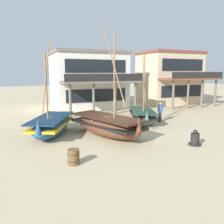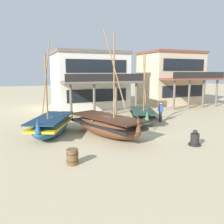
% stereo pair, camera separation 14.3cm
% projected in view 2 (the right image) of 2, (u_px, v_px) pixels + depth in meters
% --- Properties ---
extents(ground_plane, '(120.00, 120.00, 0.00)m').
position_uv_depth(ground_plane, '(118.00, 136.00, 14.80)').
color(ground_plane, tan).
extents(fishing_boat_near_left, '(3.14, 4.75, 5.49)m').
position_uv_depth(fishing_boat_near_left, '(143.00, 116.00, 18.59)').
color(fishing_boat_near_left, '#427056').
rests_on(fishing_boat_near_left, ground).
extents(fishing_boat_centre_large, '(3.69, 5.77, 6.67)m').
position_uv_depth(fishing_boat_centre_large, '(107.00, 125.00, 14.60)').
color(fishing_boat_centre_large, brown).
rests_on(fishing_boat_centre_large, ground).
extents(fishing_boat_far_right, '(3.65, 4.99, 5.87)m').
position_uv_depth(fishing_boat_far_right, '(51.00, 125.00, 14.82)').
color(fishing_boat_far_right, '#23517A').
rests_on(fishing_boat_far_right, ground).
extents(fisherman_by_hull, '(0.41, 0.41, 1.68)m').
position_uv_depth(fisherman_by_hull, '(161.00, 112.00, 18.81)').
color(fisherman_by_hull, '#33333D').
rests_on(fisherman_by_hull, ground).
extents(capstan_winch, '(0.69, 0.69, 0.90)m').
position_uv_depth(capstan_winch, '(195.00, 139.00, 12.82)').
color(capstan_winch, black).
rests_on(capstan_winch, ground).
extents(wooden_barrel, '(0.56, 0.56, 0.70)m').
position_uv_depth(wooden_barrel, '(72.00, 157.00, 10.18)').
color(wooden_barrel, brown).
rests_on(wooden_barrel, ground).
extents(harbor_building_main, '(8.03, 9.61, 6.32)m').
position_uv_depth(harbor_building_main, '(89.00, 80.00, 26.76)').
color(harbor_building_main, silver).
rests_on(harbor_building_main, ground).
extents(harbor_building_annex, '(7.36, 8.35, 6.65)m').
position_uv_depth(harbor_building_annex, '(170.00, 78.00, 30.30)').
color(harbor_building_annex, beige).
rests_on(harbor_building_annex, ground).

